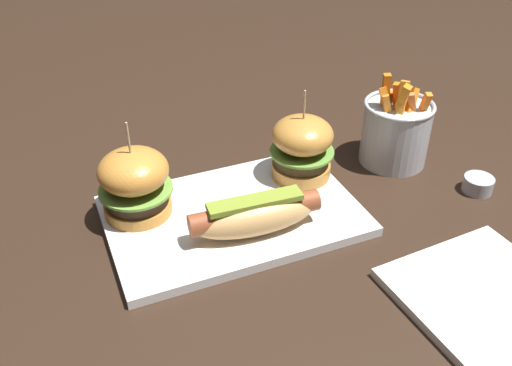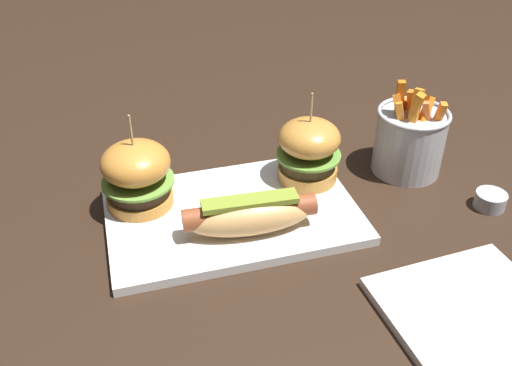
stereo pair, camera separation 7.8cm
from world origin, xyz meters
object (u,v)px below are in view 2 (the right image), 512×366
(platter_main, at_px, (232,214))
(slider_left, at_px, (137,174))
(slider_right, at_px, (309,150))
(fries_bucket, at_px, (410,140))
(hot_dog, at_px, (250,214))
(sauce_ramekin, at_px, (490,200))
(side_plate, at_px, (476,319))

(platter_main, distance_m, slider_left, 0.15)
(slider_right, relative_size, fries_bucket, 0.94)
(hot_dog, relative_size, fries_bucket, 1.19)
(fries_bucket, xyz_separation_m, sauce_ramekin, (0.07, -0.13, -0.04))
(hot_dog, relative_size, side_plate, 0.92)
(platter_main, height_order, slider_right, slider_right)
(slider_left, xyz_separation_m, fries_bucket, (0.42, -0.01, -0.01))
(fries_bucket, distance_m, side_plate, 0.33)
(hot_dog, xyz_separation_m, sauce_ramekin, (0.36, -0.03, -0.03))
(platter_main, xyz_separation_m, side_plate, (0.22, -0.27, -0.00))
(platter_main, distance_m, side_plate, 0.35)
(fries_bucket, bearing_deg, hot_dog, -161.08)
(platter_main, relative_size, slider_left, 2.47)
(hot_dog, height_order, slider_left, slider_left)
(platter_main, bearing_deg, side_plate, -50.35)
(slider_left, distance_m, sauce_ramekin, 0.51)
(fries_bucket, height_order, side_plate, fries_bucket)
(slider_left, bearing_deg, fries_bucket, -0.73)
(hot_dog, height_order, fries_bucket, fries_bucket)
(side_plate, bearing_deg, platter_main, 129.65)
(sauce_ramekin, bearing_deg, side_plate, -128.33)
(sauce_ramekin, bearing_deg, hot_dog, 175.61)
(hot_dog, distance_m, sauce_ramekin, 0.36)
(platter_main, xyz_separation_m, sauce_ramekin, (0.37, -0.08, 0.01))
(slider_right, height_order, fries_bucket, slider_right)
(platter_main, height_order, hot_dog, hot_dog)
(slider_right, relative_size, side_plate, 0.73)
(hot_dog, relative_size, slider_left, 1.27)
(platter_main, distance_m, hot_dog, 0.06)
(platter_main, xyz_separation_m, slider_right, (0.13, 0.05, 0.06))
(slider_left, relative_size, side_plate, 0.73)
(slider_left, height_order, fries_bucket, slider_left)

